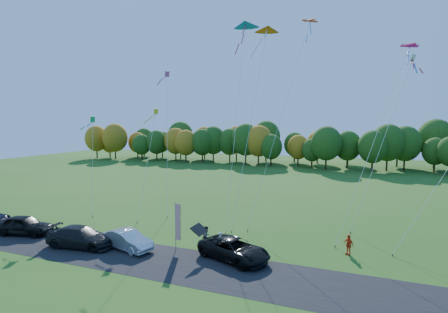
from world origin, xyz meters
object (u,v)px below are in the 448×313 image
(silver_sedan, at_px, (128,240))
(person_east, at_px, (348,245))
(feather_flag, at_px, (177,221))
(black_suv, at_px, (234,249))

(silver_sedan, bearing_deg, person_east, -58.10)
(person_east, height_order, feather_flag, feather_flag)
(black_suv, height_order, feather_flag, feather_flag)
(silver_sedan, xyz_separation_m, person_east, (16.89, 5.37, 0.02))
(silver_sedan, distance_m, person_east, 17.72)
(person_east, bearing_deg, feather_flag, -123.55)
(silver_sedan, bearing_deg, feather_flag, -58.74)
(person_east, xyz_separation_m, feather_flag, (-12.90, -4.15, 1.62))
(silver_sedan, distance_m, feather_flag, 4.48)
(feather_flag, bearing_deg, black_suv, -0.45)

